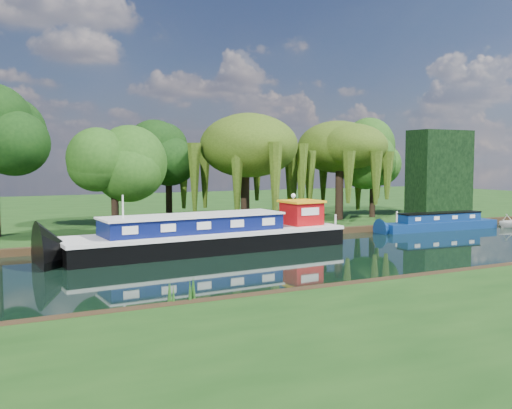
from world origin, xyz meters
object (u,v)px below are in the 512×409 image
dutch_barge (211,236)px  narrowboat (440,223)px  white_cruiser (508,227)px  red_dinghy (209,245)px

dutch_barge → narrowboat: bearing=0.9°
narrowboat → white_cruiser: bearing=-8.0°
dutch_barge → narrowboat: dutch_barge is taller
dutch_barge → white_cruiser: dutch_barge is taller
narrowboat → white_cruiser: (6.32, -1.25, -0.54)m
white_cruiser → dutch_barge: bearing=85.0°
narrowboat → red_dinghy: 19.69m
narrowboat → red_dinghy: (-19.67, 0.58, -0.54)m
red_dinghy → white_cruiser: 26.06m
narrowboat → red_dinghy: narrowboat is taller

